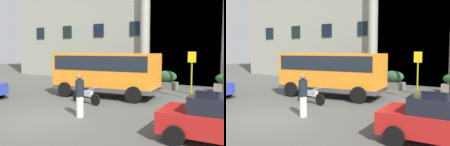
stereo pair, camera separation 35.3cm
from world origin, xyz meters
TOP-DOWN VIEW (x-y plane):
  - ground_plane at (0.00, 0.00)m, footprint 80.00×64.00m
  - orange_minibus at (-0.42, 5.50)m, footprint 6.45×2.98m
  - bus_stop_sign at (4.27, 7.10)m, footprint 0.44×0.08m
  - hedge_planter_entrance_right at (-5.89, 10.19)m, footprint 1.84×0.79m
  - hedge_planter_west at (-2.53, 10.77)m, footprint 2.01×0.77m
  - hedge_planter_far_east at (1.70, 10.38)m, footprint 1.68×0.83m
  - scooter_by_planter at (-0.32, 3.24)m, footprint 1.98×0.61m
  - pedestrian_woman_dark_dress at (1.09, 0.97)m, footprint 0.36×0.36m

SIDE VIEW (x-z plane):
  - ground_plane at x=0.00m, z-range -0.12..0.00m
  - scooter_by_planter at x=-0.32m, z-range 0.01..0.90m
  - hedge_planter_far_east at x=1.70m, z-range -0.02..1.30m
  - hedge_planter_west at x=-2.53m, z-range -0.03..1.43m
  - hedge_planter_entrance_right at x=-5.89m, z-range -0.03..1.55m
  - pedestrian_woman_dark_dress at x=1.09m, z-range 0.01..1.83m
  - orange_minibus at x=-0.42m, z-range 0.26..2.89m
  - bus_stop_sign at x=4.27m, z-range 0.32..3.05m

